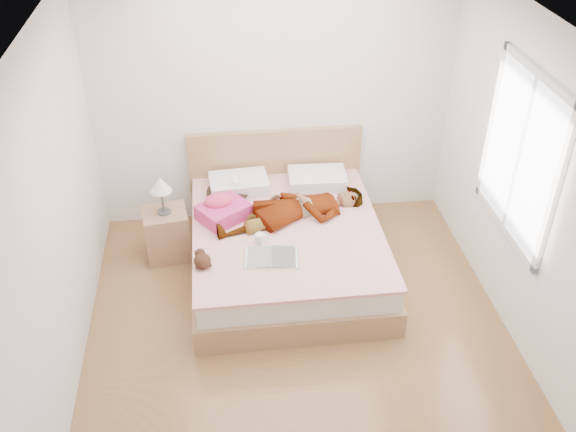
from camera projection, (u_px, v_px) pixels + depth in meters
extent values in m
plane|color=#55341A|center=(300.00, 340.00, 5.45)|extent=(4.00, 4.00, 0.00)
imported|color=white|center=(291.00, 205.00, 6.06)|extent=(1.62, 0.91, 0.21)
ellipsoid|color=black|center=(229.00, 190.00, 6.41)|extent=(0.57, 0.64, 0.08)
cube|color=silver|center=(235.00, 179.00, 6.29)|extent=(0.07, 0.10, 0.05)
plane|color=white|center=(304.00, 40.00, 3.99)|extent=(4.00, 4.00, 0.00)
plane|color=white|center=(274.00, 102.00, 6.36)|extent=(3.60, 0.00, 3.60)
plane|color=silver|center=(51.00, 230.00, 4.54)|extent=(0.00, 4.00, 4.00)
plane|color=silver|center=(535.00, 197.00, 4.90)|extent=(0.00, 4.00, 4.00)
cube|color=white|center=(520.00, 156.00, 5.03)|extent=(0.02, 1.10, 1.30)
cube|color=silver|center=(555.00, 195.00, 4.56)|extent=(0.04, 0.06, 1.42)
cube|color=silver|center=(492.00, 123.00, 5.51)|extent=(0.04, 0.06, 1.42)
cube|color=silver|center=(504.00, 226.00, 5.42)|extent=(0.04, 1.22, 0.06)
cube|color=silver|center=(540.00, 73.00, 4.65)|extent=(0.04, 1.22, 0.06)
cube|color=silver|center=(520.00, 156.00, 5.03)|extent=(0.03, 0.04, 1.30)
cube|color=brown|center=(287.00, 259.00, 6.16)|extent=(1.78, 2.08, 0.26)
cube|color=silver|center=(287.00, 239.00, 6.02)|extent=(1.70, 2.00, 0.22)
cube|color=silver|center=(287.00, 228.00, 5.95)|extent=(1.74, 2.04, 0.03)
cube|color=olive|center=(275.00, 173.00, 6.78)|extent=(1.80, 0.07, 1.00)
cube|color=white|center=(239.00, 184.00, 6.46)|extent=(0.61, 0.44, 0.13)
cube|color=white|center=(317.00, 179.00, 6.54)|extent=(0.60, 0.43, 0.13)
cube|color=#D53974|center=(224.00, 212.00, 6.03)|extent=(0.56, 0.54, 0.14)
ellipsoid|color=#E53E63|center=(218.00, 201.00, 6.01)|extent=(0.30, 0.25, 0.13)
cube|color=white|center=(271.00, 258.00, 5.55)|extent=(0.48, 0.35, 0.01)
cube|color=white|center=(258.00, 257.00, 5.55)|extent=(0.26, 0.33, 0.02)
cube|color=black|center=(285.00, 257.00, 5.55)|extent=(0.26, 0.33, 0.02)
cylinder|color=white|center=(260.00, 239.00, 5.71)|extent=(0.09, 0.09, 0.10)
torus|color=white|center=(265.00, 238.00, 5.71)|extent=(0.07, 0.01, 0.07)
cylinder|color=black|center=(260.00, 235.00, 5.69)|extent=(0.07, 0.07, 0.00)
ellipsoid|color=black|center=(202.00, 261.00, 5.43)|extent=(0.17, 0.19, 0.12)
ellipsoid|color=beige|center=(203.00, 261.00, 5.41)|extent=(0.09, 0.10, 0.06)
sphere|color=black|center=(200.00, 254.00, 5.49)|extent=(0.09, 0.09, 0.09)
sphere|color=pink|center=(195.00, 251.00, 5.50)|extent=(0.03, 0.03, 0.03)
sphere|color=pink|center=(203.00, 249.00, 5.51)|extent=(0.03, 0.03, 0.03)
ellipsoid|color=black|center=(197.00, 267.00, 5.40)|extent=(0.05, 0.06, 0.03)
ellipsoid|color=black|center=(210.00, 265.00, 5.43)|extent=(0.05, 0.06, 0.03)
cube|color=brown|center=(167.00, 234.00, 6.29)|extent=(0.47, 0.43, 0.51)
cylinder|color=#454545|center=(164.00, 212.00, 6.14)|extent=(0.15, 0.15, 0.02)
cylinder|color=#4B4B4B|center=(162.00, 200.00, 6.07)|extent=(0.03, 0.03, 0.26)
cone|color=white|center=(160.00, 184.00, 5.97)|extent=(0.23, 0.23, 0.15)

